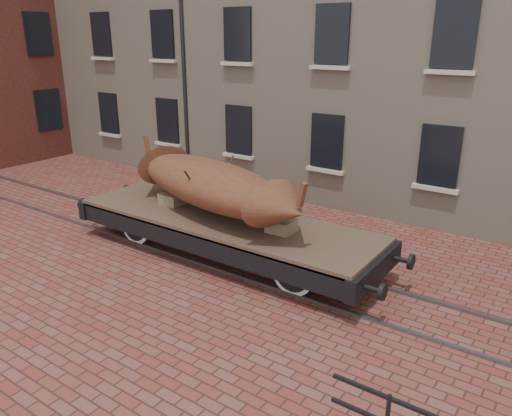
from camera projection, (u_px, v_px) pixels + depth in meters
The scene contains 4 objects.
ground at pixel (320, 286), 11.30m from camera, with size 90.00×90.00×0.00m, color brown.
rail_track at pixel (320, 284), 11.29m from camera, with size 30.00×1.52×0.06m.
flatcar_wagon at pixel (223, 225), 12.53m from camera, with size 9.13×2.48×1.38m.
iron_boat at pixel (211, 184), 12.39m from camera, with size 6.43×3.09×1.55m.
Camera 1 is at (4.61, -9.10, 5.38)m, focal length 35.00 mm.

